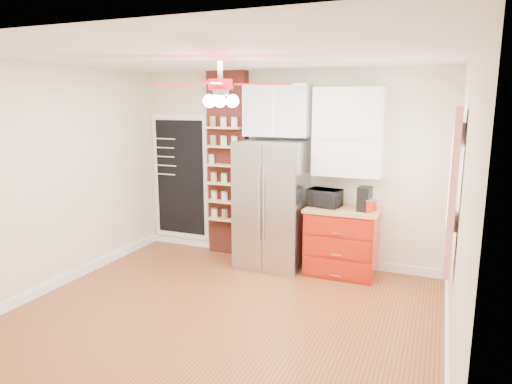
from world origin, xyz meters
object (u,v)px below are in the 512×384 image
at_px(fridge, 272,205).
at_px(ceiling_fan, 220,85).
at_px(coffee_maker, 365,199).
at_px(canister_left, 368,206).
at_px(toaster_oven, 324,198).
at_px(pantry_jar_oats, 212,160).
at_px(red_cabinet, 342,241).

relative_size(fridge, ceiling_fan, 1.25).
height_order(fridge, coffee_maker, fridge).
height_order(fridge, canister_left, fridge).
distance_m(ceiling_fan, toaster_oven, 2.30).
xyz_separation_m(fridge, canister_left, (1.31, -0.06, 0.10)).
bearing_deg(ceiling_fan, toaster_oven, 68.36).
relative_size(fridge, pantry_jar_oats, 13.70).
bearing_deg(red_cabinet, pantry_jar_oats, 177.55).
bearing_deg(pantry_jar_oats, ceiling_fan, -59.33).
height_order(coffee_maker, pantry_jar_oats, pantry_jar_oats).
bearing_deg(pantry_jar_oats, coffee_maker, -3.59).
xyz_separation_m(fridge, ceiling_fan, (0.05, -1.63, 1.55)).
xyz_separation_m(fridge, red_cabinet, (0.97, 0.05, -0.42)).
bearing_deg(red_cabinet, toaster_oven, 178.55).
bearing_deg(canister_left, fridge, 177.39).
xyz_separation_m(toaster_oven, canister_left, (0.59, -0.12, -0.04)).
bearing_deg(fridge, coffee_maker, -0.31).
bearing_deg(coffee_maker, pantry_jar_oats, -176.17).
xyz_separation_m(fridge, toaster_oven, (0.72, 0.06, 0.14)).
height_order(red_cabinet, toaster_oven, toaster_oven).
bearing_deg(fridge, ceiling_fan, -88.24).
bearing_deg(canister_left, pantry_jar_oats, 175.20).
bearing_deg(red_cabinet, coffee_maker, -11.44).
height_order(ceiling_fan, pantry_jar_oats, ceiling_fan).
bearing_deg(toaster_oven, fridge, -165.65).
xyz_separation_m(canister_left, pantry_jar_oats, (-2.31, 0.19, 0.46)).
xyz_separation_m(red_cabinet, canister_left, (0.34, -0.11, 0.52)).
xyz_separation_m(ceiling_fan, pantry_jar_oats, (-1.05, 1.76, -0.99)).
xyz_separation_m(ceiling_fan, coffee_maker, (1.20, 1.62, -1.37)).
xyz_separation_m(coffee_maker, pantry_jar_oats, (-2.25, 0.14, 0.38)).
height_order(fridge, toaster_oven, fridge).
bearing_deg(ceiling_fan, fridge, 91.76).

